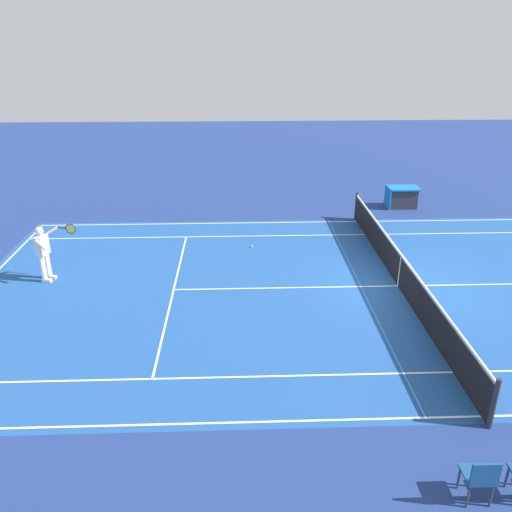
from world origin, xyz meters
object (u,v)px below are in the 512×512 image
object	(u,v)px
spectator_chair_7	(480,476)
tennis_ball	(252,247)
tennis_net	(400,270)
tennis_player_near	(44,251)
equipment_cart_tarped	(401,197)

from	to	relation	value
spectator_chair_7	tennis_ball	bearing A→B (deg)	-73.18
tennis_net	spectator_chair_7	world-z (taller)	tennis_net
tennis_player_near	tennis_ball	xyz separation A→B (m)	(-6.02, -2.27, -0.90)
equipment_cart_tarped	tennis_ball	bearing A→B (deg)	33.50
tennis_net	equipment_cart_tarped	world-z (taller)	tennis_net
tennis_ball	spectator_chair_7	bearing A→B (deg)	106.82
tennis_net	tennis_player_near	world-z (taller)	tennis_player_near
spectator_chair_7	equipment_cart_tarped	world-z (taller)	spectator_chair_7
tennis_net	tennis_player_near	bearing A→B (deg)	-4.36
tennis_ball	equipment_cart_tarped	size ratio (longest dim) A/B	0.05
tennis_net	equipment_cart_tarped	bearing A→B (deg)	-106.87
tennis_net	tennis_ball	size ratio (longest dim) A/B	177.27
tennis_ball	spectator_chair_7	size ratio (longest dim) A/B	0.08
tennis_net	equipment_cart_tarped	distance (m)	7.54
tennis_ball	spectator_chair_7	xyz separation A→B (m)	(-3.16, 10.45, 0.49)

